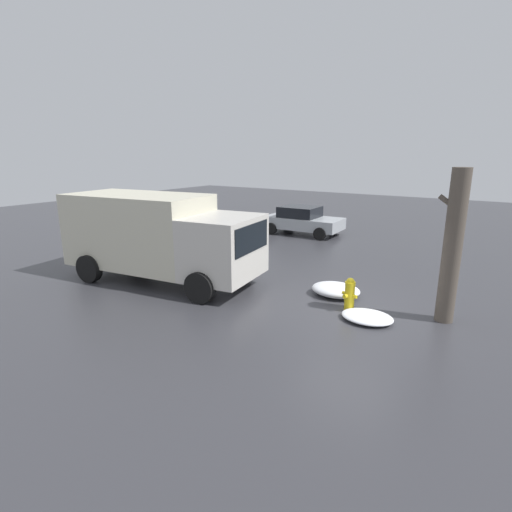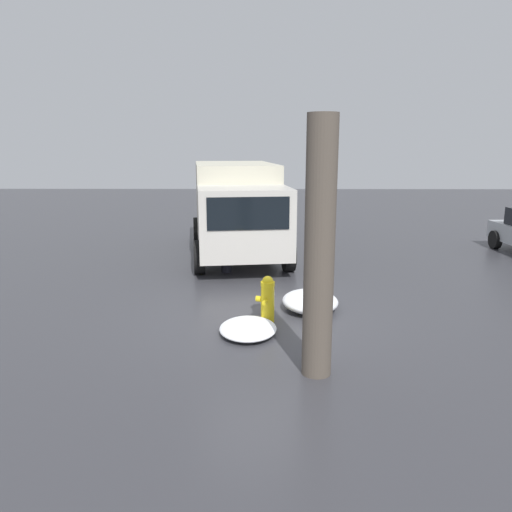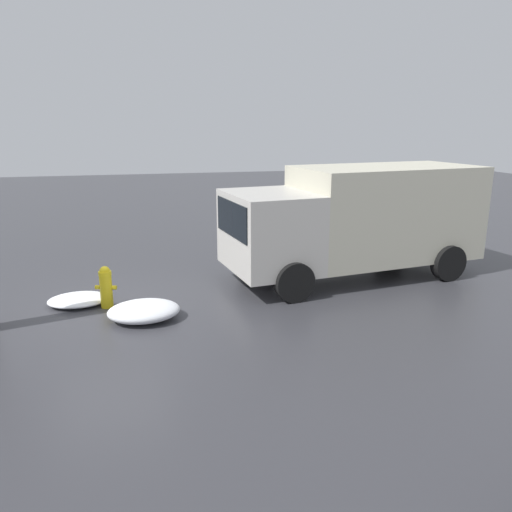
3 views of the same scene
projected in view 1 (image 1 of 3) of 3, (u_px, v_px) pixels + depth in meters
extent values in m
plane|color=#38383D|center=(349.00, 310.00, 10.64)|extent=(60.00, 60.00, 0.00)
cylinder|color=yellow|center=(349.00, 298.00, 10.55)|extent=(0.26, 0.26, 0.72)
cylinder|color=yellow|center=(350.00, 283.00, 10.45)|extent=(0.27, 0.27, 0.08)
sphere|color=yellow|center=(350.00, 282.00, 10.44)|extent=(0.22, 0.22, 0.22)
cylinder|color=yellow|center=(345.00, 296.00, 10.42)|extent=(0.14, 0.13, 0.11)
cylinder|color=yellow|center=(355.00, 297.00, 10.40)|extent=(0.12, 0.12, 0.09)
cylinder|color=yellow|center=(344.00, 293.00, 10.67)|extent=(0.12, 0.12, 0.09)
cylinder|color=brown|center=(452.00, 248.00, 9.54)|extent=(0.44, 0.44, 3.76)
cylinder|color=brown|center=(449.00, 203.00, 9.38)|extent=(0.50, 0.12, 0.40)
cube|color=beige|center=(224.00, 247.00, 11.86)|extent=(2.15, 2.62, 1.82)
cube|color=black|center=(252.00, 238.00, 11.37)|extent=(0.30, 2.00, 0.80)
cube|color=beige|center=(139.00, 230.00, 13.15)|extent=(4.85, 2.98, 2.33)
cylinder|color=black|center=(240.00, 266.00, 13.17)|extent=(0.93, 0.40, 0.90)
cylinder|color=black|center=(200.00, 287.00, 11.09)|extent=(0.93, 0.40, 0.90)
cylinder|color=black|center=(140.00, 252.00, 14.97)|extent=(0.93, 0.40, 0.90)
cylinder|color=black|center=(89.00, 269.00, 12.89)|extent=(0.93, 0.40, 0.90)
cylinder|color=#23232D|center=(210.00, 280.00, 11.76)|extent=(0.27, 0.27, 0.87)
cylinder|color=black|center=(210.00, 254.00, 11.56)|extent=(0.40, 0.40, 0.73)
sphere|color=tan|center=(209.00, 238.00, 11.43)|extent=(0.24, 0.24, 0.24)
cube|color=#ADB2B7|center=(303.00, 223.00, 20.50)|extent=(3.98, 2.02, 0.57)
cube|color=black|center=(300.00, 212.00, 20.46)|extent=(1.93, 1.73, 0.54)
cylinder|color=black|center=(334.00, 228.00, 20.67)|extent=(0.61, 0.22, 0.60)
cylinder|color=black|center=(320.00, 234.00, 19.11)|extent=(0.61, 0.22, 0.60)
cylinder|color=black|center=(288.00, 223.00, 22.03)|extent=(0.61, 0.22, 0.60)
cylinder|color=black|center=(271.00, 228.00, 20.47)|extent=(0.61, 0.22, 0.60)
ellipsoid|color=white|center=(367.00, 317.00, 10.00)|extent=(1.29, 1.04, 0.19)
ellipsoid|color=white|center=(336.00, 290.00, 11.72)|extent=(1.44, 1.15, 0.36)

